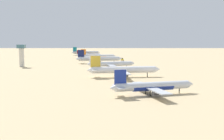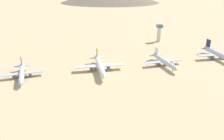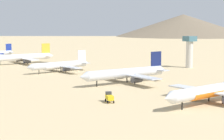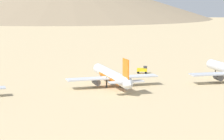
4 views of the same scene
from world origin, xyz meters
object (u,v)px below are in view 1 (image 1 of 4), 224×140
parked_jet_1 (123,70)px  parked_jet_5 (88,55)px  parked_jet_4 (97,56)px  service_truck (122,59)px  parked_jet_0 (152,86)px  parked_jet_3 (98,59)px  parked_jet_6 (85,53)px  control_tower (22,54)px  parked_jet_2 (111,64)px

parked_jet_1 → parked_jet_5: bearing=98.3°
parked_jet_1 → parked_jet_4: bearing=96.4°
service_truck → parked_jet_4: bearing=146.8°
service_truck → parked_jet_1: bearing=-94.6°
parked_jet_0 → parked_jet_3: size_ratio=0.79×
parked_jet_5 → service_truck: (47.27, -82.42, -1.86)m
parked_jet_1 → parked_jet_4: parked_jet_1 is taller
parked_jet_1 → parked_jet_3: bearing=98.5°
service_truck → parked_jet_3: bearing=-130.2°
parked_jet_6 → control_tower: (-50.86, -218.30, 7.52)m
parked_jet_0 → parked_jet_6: bearing=98.0°
parked_jet_2 → control_tower: 90.33m
parked_jet_3 → parked_jet_4: (-1.82, 57.46, -0.36)m
parked_jet_4 → parked_jet_6: 124.60m
parked_jet_1 → service_truck: bearing=85.4°
parked_jet_5 → parked_jet_6: 61.83m
parked_jet_4 → control_tower: (-73.62, -95.80, 7.66)m
parked_jet_4 → parked_jet_6: (-22.76, 122.50, 0.14)m
parked_jet_2 → service_truck: size_ratio=8.04×
service_truck → parked_jet_2: bearing=-101.1°
parked_jet_3 → control_tower: control_tower is taller
control_tower → service_truck: bearing=35.1°
parked_jet_6 → parked_jet_3: bearing=-82.2°
parked_jet_3 → parked_jet_6: 181.63m
parked_jet_0 → control_tower: 177.75m
service_truck → control_tower: (-106.10, -74.57, 10.44)m
parked_jet_0 → parked_jet_1: bearing=97.6°
parked_jet_1 → parked_jet_6: bearing=98.1°
parked_jet_4 → service_truck: parked_jet_4 is taller
parked_jet_1 → service_truck: size_ratio=9.33×
parked_jet_6 → parked_jet_1: bearing=-81.9°
parked_jet_5 → parked_jet_6: bearing=97.4°
parked_jet_3 → parked_jet_6: bearing=97.8°
parked_jet_2 → parked_jet_6: size_ratio=0.88×
parked_jet_1 → parked_jet_5: 241.40m
parked_jet_0 → parked_jet_1: parked_jet_1 is taller
parked_jet_4 → parked_jet_5: parked_jet_4 is taller
parked_jet_2 → parked_jet_3: bearing=101.1°
service_truck → control_tower: size_ratio=0.26×
control_tower → parked_jet_4: bearing=52.5°
parked_jet_5 → control_tower: (-58.83, -157.00, 8.58)m
parked_jet_2 → parked_jet_5: bearing=99.0°
parked_jet_2 → service_truck: (18.86, 96.50, -2.29)m
parked_jet_2 → parked_jet_5: 181.17m
parked_jet_5 → control_tower: control_tower is taller
parked_jet_1 → parked_jet_5: parked_jet_1 is taller
parked_jet_0 → control_tower: size_ratio=1.93×
parked_jet_0 → parked_jet_2: parked_jet_2 is taller
parked_jet_1 → parked_jet_5: (-34.66, 238.90, -1.17)m
parked_jet_6 → control_tower: control_tower is taller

